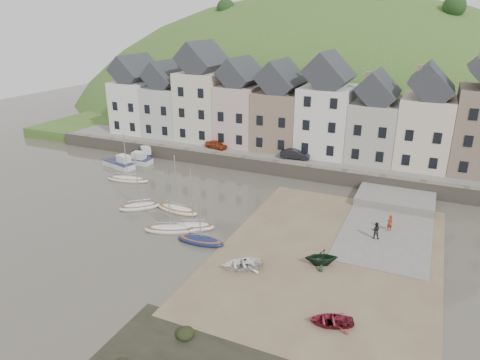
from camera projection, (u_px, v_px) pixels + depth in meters
The scene contains 24 objects.
ground at pixel (214, 230), 41.03m from camera, with size 160.00×160.00×0.00m, color #494239.
quay_land at pixel (308, 140), 68.04m from camera, with size 90.00×30.00×1.50m, color #395B24.
quay_street at pixel (284, 155), 57.96m from camera, with size 70.00×7.00×0.10m, color slate.
seawall at pixel (275, 168), 55.20m from camera, with size 70.00×1.20×1.80m, color slate.
beach at pixel (328, 254), 36.78m from camera, with size 18.00×26.00×0.06m, color brown.
slipway at pixel (389, 224), 42.05m from camera, with size 8.00×18.00×0.12m, color slate.
hillside at pixel (316, 186), 100.46m from camera, with size 134.40×84.00×84.00m.
townhouse_terrace at pixel (307, 109), 58.22m from camera, with size 61.05×8.00×13.93m.
sailboat_0 at pixel (128, 179), 53.13m from camera, with size 5.65×2.56×6.32m.
sailboat_1 at pixel (140, 206), 45.49m from camera, with size 4.18×3.93×6.32m.
sailboat_2 at pixel (177, 209), 44.79m from camera, with size 4.96×1.87×6.32m.
sailboat_3 at pixel (193, 226), 41.12m from camera, with size 4.38×3.01×6.32m.
sailboat_4 at pixel (171, 229), 40.62m from camera, with size 5.20×3.33×6.32m.
sailboat_5 at pixel (201, 240), 38.54m from camera, with size 4.58×1.85×6.32m.
motorboat_0 at pixel (136, 159), 59.48m from camera, with size 4.84×2.00×1.70m.
motorboat_1 at pixel (120, 163), 57.97m from camera, with size 5.30×2.99×1.70m.
motorboat_2 at pixel (142, 155), 61.48m from camera, with size 4.58×4.49×1.70m.
rowboat_white at pixel (242, 264), 34.57m from camera, with size 2.41×3.38×0.70m, color white.
rowboat_green at pixel (321, 257), 34.91m from camera, with size 2.31×2.68×1.41m, color black.
rowboat_red at pixel (331, 320), 28.23m from camera, with size 2.08×2.91×0.60m, color maroon.
person_red at pixel (390, 223), 40.35m from camera, with size 0.59×0.39×1.61m, color maroon.
person_dark at pixel (376, 230), 38.94m from camera, with size 0.78×0.60×1.60m, color black.
car_left at pixel (216, 145), 60.65m from camera, with size 1.34×3.32×1.13m, color #943115.
car_right at pixel (295, 154), 56.17m from camera, with size 1.34×3.86×1.27m, color black.
Camera 1 is at (17.36, -32.43, 18.94)m, focal length 32.32 mm.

